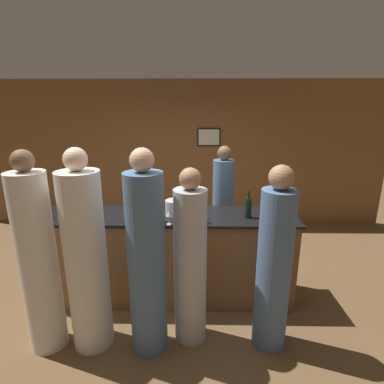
% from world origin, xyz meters
% --- Properties ---
extents(ground_plane, '(14.00, 14.00, 0.00)m').
position_xyz_m(ground_plane, '(0.00, 0.00, 0.00)').
color(ground_plane, brown).
extents(back_wall, '(8.00, 0.08, 2.80)m').
position_xyz_m(back_wall, '(0.00, 2.50, 1.40)').
color(back_wall, brown).
rests_on(back_wall, ground_plane).
extents(bar_counter, '(3.01, 0.69, 1.09)m').
position_xyz_m(bar_counter, '(0.00, 0.00, 0.54)').
color(bar_counter, brown).
rests_on(bar_counter, ground_plane).
extents(bartender, '(0.30, 0.30, 1.80)m').
position_xyz_m(bartender, '(0.72, 0.78, 0.84)').
color(bartender, '#4C6B93').
rests_on(bartender, ground_plane).
extents(guest_0, '(0.32, 0.32, 1.83)m').
position_xyz_m(guest_0, '(1.07, -0.77, 0.86)').
color(guest_0, '#4C6B93').
rests_on(guest_0, ground_plane).
extents(guest_1, '(0.35, 0.35, 1.98)m').
position_xyz_m(guest_1, '(-0.11, -0.84, 0.93)').
color(guest_1, '#4C6B93').
rests_on(guest_1, ground_plane).
extents(guest_2, '(0.34, 0.34, 1.96)m').
position_xyz_m(guest_2, '(-1.13, -0.83, 0.92)').
color(guest_2, silver).
rests_on(guest_2, ground_plane).
extents(guest_3, '(0.38, 0.38, 1.98)m').
position_xyz_m(guest_3, '(-0.69, -0.79, 0.92)').
color(guest_3, silver).
rests_on(guest_3, ground_plane).
extents(guest_4, '(0.32, 0.32, 1.79)m').
position_xyz_m(guest_4, '(0.29, -0.70, 0.84)').
color(guest_4, '#B2B2B7').
rests_on(guest_4, ground_plane).
extents(wine_bottle_0, '(0.07, 0.07, 0.30)m').
position_xyz_m(wine_bottle_0, '(-0.14, -0.26, 1.20)').
color(wine_bottle_0, black).
rests_on(wine_bottle_0, bar_counter).
extents(wine_bottle_1, '(0.08, 0.08, 0.32)m').
position_xyz_m(wine_bottle_1, '(0.93, -0.08, 1.21)').
color(wine_bottle_1, black).
rests_on(wine_bottle_1, bar_counter).
extents(ice_bucket, '(0.21, 0.21, 0.18)m').
position_xyz_m(ice_bucket, '(0.08, 0.00, 1.18)').
color(ice_bucket, silver).
rests_on(ice_bucket, bar_counter).
extents(wine_glass_0, '(0.07, 0.07, 0.17)m').
position_xyz_m(wine_glass_0, '(-1.33, -0.17, 1.21)').
color(wine_glass_0, silver).
rests_on(wine_glass_0, bar_counter).
extents(wine_glass_1, '(0.08, 0.08, 0.16)m').
position_xyz_m(wine_glass_1, '(1.20, -0.10, 1.21)').
color(wine_glass_1, silver).
rests_on(wine_glass_1, bar_counter).
extents(wine_glass_2, '(0.07, 0.07, 0.18)m').
position_xyz_m(wine_glass_2, '(0.41, -0.25, 1.22)').
color(wine_glass_2, silver).
rests_on(wine_glass_2, bar_counter).
extents(wine_glass_3, '(0.08, 0.08, 0.14)m').
position_xyz_m(wine_glass_3, '(-0.89, -0.30, 1.19)').
color(wine_glass_3, silver).
rests_on(wine_glass_3, bar_counter).
extents(wine_glass_4, '(0.06, 0.06, 0.15)m').
position_xyz_m(wine_glass_4, '(0.05, -0.30, 1.20)').
color(wine_glass_4, silver).
rests_on(wine_glass_4, bar_counter).
extents(wine_glass_5, '(0.07, 0.07, 0.17)m').
position_xyz_m(wine_glass_5, '(-0.93, -0.08, 1.22)').
color(wine_glass_5, silver).
rests_on(wine_glass_5, bar_counter).
extents(wine_glass_6, '(0.07, 0.07, 0.17)m').
position_xyz_m(wine_glass_6, '(-0.04, -0.22, 1.21)').
color(wine_glass_6, silver).
rests_on(wine_glass_6, bar_counter).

